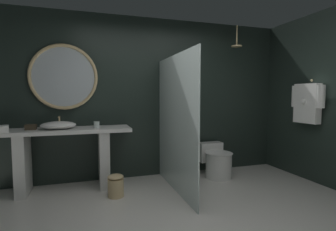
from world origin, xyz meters
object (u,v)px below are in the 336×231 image
at_px(tissue_box, 31,127).
at_px(hanging_bathrobe, 307,102).
at_px(round_wall_mirror, 64,77).
at_px(rain_shower_head, 237,44).
at_px(waste_bin, 116,185).
at_px(tumbler_cup, 97,125).
at_px(vessel_sink, 58,125).
at_px(toilet, 216,161).

height_order(tissue_box, hanging_bathrobe, hanging_bathrobe).
distance_m(round_wall_mirror, rain_shower_head, 2.80).
distance_m(hanging_bathrobe, waste_bin, 3.12).
bearing_deg(tumbler_cup, rain_shower_head, -0.01).
height_order(tissue_box, round_wall_mirror, round_wall_mirror).
bearing_deg(waste_bin, rain_shower_head, 11.89).
relative_size(round_wall_mirror, hanging_bathrobe, 1.43).
relative_size(round_wall_mirror, rain_shower_head, 2.80).
height_order(vessel_sink, round_wall_mirror, round_wall_mirror).
xyz_separation_m(vessel_sink, hanging_bathrobe, (3.64, -0.71, 0.31)).
bearing_deg(hanging_bathrobe, round_wall_mirror, 164.72).
bearing_deg(toilet, rain_shower_head, 9.84).
bearing_deg(hanging_bathrobe, rain_shower_head, 140.76).
xyz_separation_m(tumbler_cup, round_wall_mirror, (-0.44, 0.29, 0.69)).
relative_size(vessel_sink, rain_shower_head, 1.35).
relative_size(tumbler_cup, hanging_bathrobe, 0.14).
bearing_deg(vessel_sink, toilet, -2.19).
height_order(rain_shower_head, toilet, rain_shower_head).
xyz_separation_m(toilet, waste_bin, (-1.69, -0.37, -0.10)).
xyz_separation_m(tissue_box, rain_shower_head, (3.15, -0.05, 1.29)).
bearing_deg(tissue_box, vessel_sink, -4.09).
distance_m(round_wall_mirror, toilet, 2.73).
height_order(tumbler_cup, waste_bin, tumbler_cup).
height_order(vessel_sink, hanging_bathrobe, hanging_bathrobe).
distance_m(toilet, waste_bin, 1.73).
bearing_deg(toilet, hanging_bathrobe, -26.84).
relative_size(vessel_sink, hanging_bathrobe, 0.69).
bearing_deg(toilet, tumbler_cup, 177.99).
bearing_deg(tissue_box, tumbler_cup, -3.36).
xyz_separation_m(vessel_sink, waste_bin, (0.73, -0.46, -0.78)).
bearing_deg(waste_bin, hanging_bathrobe, -4.86).
bearing_deg(vessel_sink, tumbler_cup, -2.87).
height_order(tissue_box, waste_bin, tissue_box).
bearing_deg(tissue_box, round_wall_mirror, 29.42).
bearing_deg(vessel_sink, hanging_bathrobe, -11.05).
bearing_deg(waste_bin, toilet, 12.35).
bearing_deg(tissue_box, toilet, -2.43).
bearing_deg(vessel_sink, round_wall_mirror, 74.60).
relative_size(vessel_sink, waste_bin, 1.56).
bearing_deg(tumbler_cup, waste_bin, -64.04).
distance_m(tissue_box, round_wall_mirror, 0.85).
distance_m(tissue_box, rain_shower_head, 3.40).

